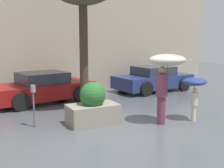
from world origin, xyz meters
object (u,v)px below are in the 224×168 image
Objects in this scene: planter_box at (93,107)px; person_child at (194,86)px; parked_car_near at (43,88)px; parking_meter at (33,97)px; parked_car_far at (153,79)px; person_adult at (166,69)px.

person_child reaches higher than planter_box.
parked_car_near is (-0.61, 3.59, 0.06)m from planter_box.
parking_meter is (-1.00, -3.16, 0.31)m from parked_car_near.
parked_car_far is at bearing -99.61° from parked_car_near.
parking_meter is at bearing 111.01° from parked_car_far.
planter_box is 2.39m from person_adult.
parked_car_near is 1.04× the size of parked_car_far.
planter_box is 6.01m from parked_car_far.
person_adult reaches higher than parking_meter.
person_adult is at bearing -162.04° from parked_car_near.
planter_box is at bearing 121.72° from parked_car_far.
parked_car_near is (-2.48, 4.56, -1.06)m from person_adult.
parked_car_far is (2.88, 4.65, -1.06)m from person_adult.
parked_car_near is at bearing 68.48° from person_child.
person_adult reaches higher than parked_car_near.
person_adult is 1.56× the size of person_child.
parked_car_near is 3.33m from parking_meter.
planter_box is 1.12× the size of person_child.
person_child is at bearing 152.41° from parked_car_far.
planter_box is at bearing 163.72° from person_adult.
person_adult reaches higher than parked_car_far.
person_adult reaches higher than person_child.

